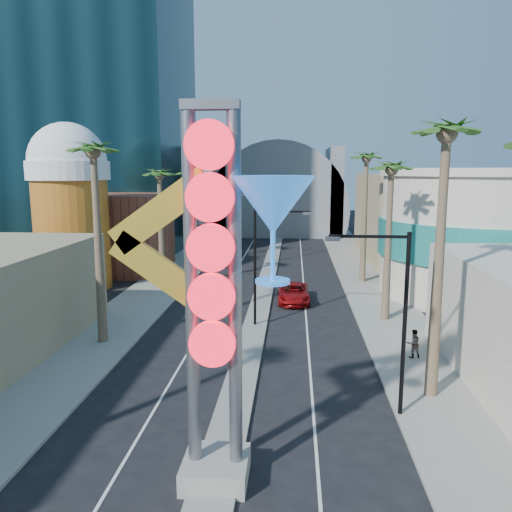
{
  "coord_description": "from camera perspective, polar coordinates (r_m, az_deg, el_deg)",
  "views": [
    {
      "loc": [
        2.55,
        -12.36,
        10.47
      ],
      "look_at": [
        0.01,
        20.76,
        4.72
      ],
      "focal_mm": 35.0,
      "sensor_mm": 36.0,
      "label": 1
    }
  ],
  "objects": [
    {
      "name": "palm_6",
      "position": [
        34.96,
        15.19,
        8.61
      ],
      "size": [
        2.4,
        2.4,
        11.7
      ],
      "color": "brown",
      "rests_on": "ground"
    },
    {
      "name": "hotel_tower",
      "position": [
        70.4,
        -17.34,
        21.32
      ],
      "size": [
        20.0,
        20.0,
        50.0
      ],
      "primitive_type": "cube",
      "color": "black",
      "rests_on": "ground"
    },
    {
      "name": "beer_mug",
      "position": [
        46.73,
        -20.47,
        5.99
      ],
      "size": [
        7.0,
        7.0,
        14.5
      ],
      "color": "#B84E18",
      "rests_on": "ground"
    },
    {
      "name": "neon_sign",
      "position": [
        15.74,
        -2.04,
        -1.78
      ],
      "size": [
        6.53,
        2.6,
        12.55
      ],
      "color": "gray",
      "rests_on": "ground"
    },
    {
      "name": "palm_1",
      "position": [
        30.63,
        -18.06,
        10.02
      ],
      "size": [
        2.4,
        2.4,
        12.7
      ],
      "color": "brown",
      "rests_on": "ground"
    },
    {
      "name": "turquoise_building",
      "position": [
        45.39,
        24.28,
        2.35
      ],
      "size": [
        16.6,
        16.6,
        10.6
      ],
      "color": "beige",
      "rests_on": "ground"
    },
    {
      "name": "palm_2",
      "position": [
        43.92,
        -10.98,
        8.36
      ],
      "size": [
        2.4,
        2.4,
        11.2
      ],
      "color": "brown",
      "rests_on": "ground"
    },
    {
      "name": "filler_east",
      "position": [
        62.08,
        16.93,
        4.35
      ],
      "size": [
        10.0,
        20.0,
        10.0
      ],
      "primitive_type": "cube",
      "color": "#998863",
      "rests_on": "ground"
    },
    {
      "name": "median",
      "position": [
        51.49,
        1.46,
        -1.82
      ],
      "size": [
        1.6,
        84.0,
        0.15
      ],
      "primitive_type": "cube",
      "color": "gray",
      "rests_on": "ground"
    },
    {
      "name": "streetlight_0",
      "position": [
        32.9,
        0.83,
        0.04
      ],
      "size": [
        3.79,
        0.25,
        8.0
      ],
      "color": "black",
      "rests_on": "ground"
    },
    {
      "name": "sidewalk_east",
      "position": [
        48.98,
        12.46,
        -2.66
      ],
      "size": [
        5.0,
        100.0,
        0.15
      ],
      "primitive_type": "cube",
      "color": "gray",
      "rests_on": "ground"
    },
    {
      "name": "red_pickup",
      "position": [
        40.12,
        4.31,
        -4.24
      ],
      "size": [
        2.61,
        5.37,
        1.47
      ],
      "primitive_type": "imported",
      "rotation": [
        0.0,
        0.0,
        0.03
      ],
      "color": "#9D0C0E",
      "rests_on": "ground"
    },
    {
      "name": "canopy",
      "position": [
        84.62,
        2.67,
        5.65
      ],
      "size": [
        22.0,
        16.0,
        22.0
      ],
      "color": "slate",
      "rests_on": "ground"
    },
    {
      "name": "sidewalk_west",
      "position": [
        49.96,
        -9.68,
        -2.32
      ],
      "size": [
        5.0,
        100.0,
        0.15
      ],
      "primitive_type": "cube",
      "color": "gray",
      "rests_on": "ground"
    },
    {
      "name": "streetlight_1",
      "position": [
        56.72,
        1.24,
        4.17
      ],
      "size": [
        3.79,
        0.25,
        8.0
      ],
      "color": "black",
      "rests_on": "ground"
    },
    {
      "name": "streetlight_2",
      "position": [
        21.53,
        15.48,
        -5.72
      ],
      "size": [
        3.45,
        0.25,
        8.0
      ],
      "color": "black",
      "rests_on": "ground"
    },
    {
      "name": "brick_filler_west",
      "position": [
        54.06,
        -15.73,
        2.59
      ],
      "size": [
        10.0,
        10.0,
        8.0
      ],
      "primitive_type": "cube",
      "color": "brown",
      "rests_on": "ground"
    },
    {
      "name": "palm_7",
      "position": [
        46.81,
        12.5,
        10.03
      ],
      "size": [
        2.4,
        2.4,
        12.7
      ],
      "color": "brown",
      "rests_on": "ground"
    },
    {
      "name": "pedestrian_b",
      "position": [
        29.43,
        17.55,
        -9.51
      ],
      "size": [
        0.89,
        0.75,
        1.61
      ],
      "primitive_type": "imported",
      "rotation": [
        0.0,
        0.0,
        3.34
      ],
      "color": "gray",
      "rests_on": "sidewalk_east"
    },
    {
      "name": "palm_5",
      "position": [
        23.28,
        20.87,
        11.16
      ],
      "size": [
        2.4,
        2.4,
        13.2
      ],
      "color": "brown",
      "rests_on": "ground"
    },
    {
      "name": "palm_3",
      "position": [
        55.58,
        -7.69,
        8.72
      ],
      "size": [
        2.4,
        2.4,
        11.2
      ],
      "color": "brown",
      "rests_on": "ground"
    }
  ]
}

